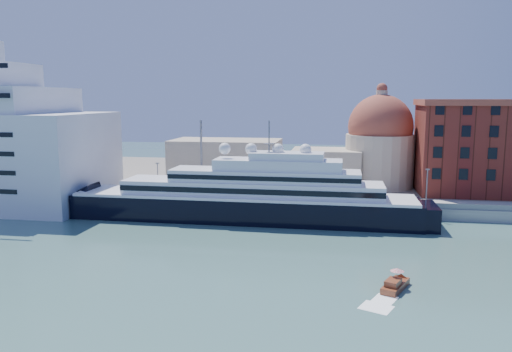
# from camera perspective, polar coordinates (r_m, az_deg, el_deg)

# --- Properties ---
(ground) EXTENTS (400.00, 400.00, 0.00)m
(ground) POSITION_cam_1_polar(r_m,az_deg,el_deg) (82.75, 1.06, -9.04)
(ground) COLOR #39635F
(ground) RESTS_ON ground
(quay) EXTENTS (180.00, 10.00, 2.50)m
(quay) POSITION_cam_1_polar(r_m,az_deg,el_deg) (115.05, 3.62, -3.29)
(quay) COLOR gray
(quay) RESTS_ON ground
(land) EXTENTS (260.00, 72.00, 2.00)m
(land) POSITION_cam_1_polar(r_m,az_deg,el_deg) (155.25, 5.23, -0.23)
(land) COLOR slate
(land) RESTS_ON ground
(quay_fence) EXTENTS (180.00, 0.10, 1.20)m
(quay_fence) POSITION_cam_1_polar(r_m,az_deg,el_deg) (110.29, 3.38, -2.84)
(quay_fence) COLOR slate
(quay_fence) RESTS_ON quay
(superyacht) EXTENTS (82.08, 11.38, 24.53)m
(superyacht) POSITION_cam_1_polar(r_m,az_deg,el_deg) (105.46, -2.74, -2.74)
(superyacht) COLOR black
(superyacht) RESTS_ON ground
(service_barge) EXTENTS (14.27, 6.31, 3.10)m
(service_barge) POSITION_cam_1_polar(r_m,az_deg,el_deg) (112.22, -14.29, -4.05)
(service_barge) COLOR white
(service_barge) RESTS_ON ground
(water_taxi) EXTENTS (4.41, 6.51, 2.95)m
(water_taxi) POSITION_cam_1_polar(r_m,az_deg,el_deg) (71.00, 15.60, -11.86)
(water_taxi) COLOR brown
(water_taxi) RESTS_ON ground
(warehouse) EXTENTS (43.00, 19.00, 23.25)m
(warehouse) POSITION_cam_1_polar(r_m,az_deg,el_deg) (136.45, 26.85, 3.01)
(warehouse) COLOR maroon
(warehouse) RESTS_ON land
(church) EXTENTS (66.00, 18.00, 25.50)m
(church) POSITION_cam_1_polar(r_m,az_deg,el_deg) (136.46, 7.39, 2.68)
(church) COLOR beige
(church) RESTS_ON land
(lamp_posts) EXTENTS (120.80, 2.40, 18.00)m
(lamp_posts) POSITION_cam_1_polar(r_m,az_deg,el_deg) (113.88, -2.79, 0.98)
(lamp_posts) COLOR slate
(lamp_posts) RESTS_ON quay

